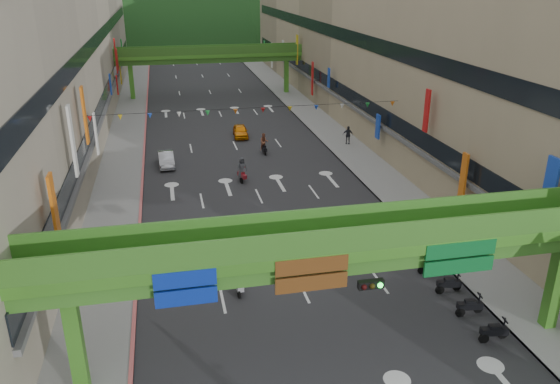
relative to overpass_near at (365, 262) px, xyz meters
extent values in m
cube|color=#28282B|center=(-0.93, 44.62, -5.20)|extent=(18.00, 140.00, 0.02)
cube|color=gray|center=(-11.93, 44.62, -5.13)|extent=(4.00, 140.00, 0.15)
cube|color=gray|center=(10.07, 44.62, -5.13)|extent=(4.00, 140.00, 0.15)
cube|color=#CC5959|center=(-10.03, 44.62, -5.12)|extent=(0.20, 140.00, 0.18)
cube|color=gray|center=(8.17, 44.62, -5.12)|extent=(0.20, 140.00, 0.18)
cube|color=#9E937F|center=(-19.93, 44.62, 4.29)|extent=(12.00, 95.00, 19.00)
cube|color=black|center=(-13.88, 44.62, -1.01)|extent=(0.08, 90.25, 1.40)
cube|color=black|center=(-13.88, 44.62, 4.99)|extent=(0.08, 90.25, 1.40)
cube|color=gray|center=(18.07, 44.62, 4.29)|extent=(12.00, 95.00, 19.00)
cube|color=black|center=(12.02, 44.62, -1.01)|extent=(0.08, 90.25, 1.40)
cube|color=black|center=(12.02, 44.62, 4.99)|extent=(0.08, 90.25, 1.40)
cube|color=#4C9E2D|center=(-0.93, 0.62, 0.54)|extent=(28.00, 2.20, 0.50)
cube|color=#387223|center=(-0.93, 0.62, -0.06)|extent=(28.00, 1.76, 0.70)
cube|color=#4C9E2D|center=(-11.93, 0.62, -2.81)|extent=(0.60, 0.60, 4.80)
cube|color=#4C9E2D|center=(10.07, 0.62, -2.81)|extent=(0.60, 0.60, 4.80)
cube|color=#387223|center=(-0.93, -0.42, 1.34)|extent=(28.00, 0.12, 1.10)
cube|color=#387223|center=(-0.93, 1.66, 1.34)|extent=(28.00, 0.12, 1.10)
cube|color=navy|center=(-7.43, -0.46, -0.06)|extent=(2.40, 0.12, 1.50)
cube|color=#593314|center=(-2.43, -0.46, -0.06)|extent=(3.00, 0.12, 1.50)
cube|color=#0C5926|center=(4.07, -0.46, -0.06)|extent=(3.20, 0.12, 1.50)
cube|color=black|center=(0.07, -0.61, -0.71)|extent=(1.10, 0.28, 0.35)
cube|color=#4C9E2D|center=(-0.93, 59.62, 0.54)|extent=(28.00, 2.20, 0.50)
cube|color=#387223|center=(-0.93, 59.62, -0.06)|extent=(28.00, 1.76, 0.70)
cube|color=#4C9E2D|center=(-11.93, 59.62, -2.81)|extent=(0.60, 0.60, 4.80)
cube|color=#4C9E2D|center=(10.07, 59.62, -2.81)|extent=(0.60, 0.60, 4.80)
cube|color=#387223|center=(-0.93, 58.58, 1.34)|extent=(28.00, 0.12, 1.10)
cube|color=#387223|center=(-0.93, 60.66, 1.34)|extent=(28.00, 0.12, 1.10)
ellipsoid|color=#1C4419|center=(-15.93, 154.62, -5.21)|extent=(168.00, 140.00, 112.00)
ellipsoid|color=#1C4419|center=(24.07, 174.62, -5.21)|extent=(208.00, 176.00, 128.00)
cylinder|color=black|center=(-0.93, 24.62, 0.99)|extent=(26.00, 0.03, 0.03)
cone|color=red|center=(-13.43, 24.62, 0.74)|extent=(0.36, 0.36, 0.40)
cone|color=gold|center=(-11.16, 24.62, 0.74)|extent=(0.36, 0.36, 0.40)
cone|color=#193FB2|center=(-8.89, 24.62, 0.74)|extent=(0.36, 0.36, 0.40)
cone|color=silver|center=(-6.61, 24.62, 0.74)|extent=(0.36, 0.36, 0.40)
cone|color=#198C33|center=(-4.34, 24.62, 0.74)|extent=(0.36, 0.36, 0.40)
cone|color=orange|center=(-2.07, 24.62, 0.74)|extent=(0.36, 0.36, 0.40)
cone|color=red|center=(0.20, 24.62, 0.74)|extent=(0.36, 0.36, 0.40)
cone|color=gold|center=(2.48, 24.62, 0.74)|extent=(0.36, 0.36, 0.40)
cone|color=#193FB2|center=(4.75, 24.62, 0.74)|extent=(0.36, 0.36, 0.40)
cone|color=silver|center=(7.02, 24.62, 0.74)|extent=(0.36, 0.36, 0.40)
cone|color=#198C33|center=(9.29, 24.62, 0.74)|extent=(0.36, 0.36, 0.40)
cone|color=orange|center=(11.57, 24.62, 0.74)|extent=(0.36, 0.36, 0.40)
cube|color=black|center=(1.50, 31.38, -4.66)|extent=(0.36, 1.30, 0.35)
cube|color=black|center=(1.50, 31.38, -4.41)|extent=(0.30, 0.55, 0.18)
cube|color=black|center=(1.50, 31.93, -4.16)|extent=(0.55, 0.06, 0.06)
cylinder|color=black|center=(1.50, 31.93, -4.96)|extent=(0.10, 0.50, 0.50)
cylinder|color=black|center=(1.49, 30.83, -4.96)|extent=(0.10, 0.50, 0.50)
imported|color=brown|center=(1.50, 31.38, -3.99)|extent=(0.84, 0.66, 1.72)
cube|color=#A0A1A9|center=(-4.48, 7.03, -4.66)|extent=(0.47, 1.33, 0.35)
cube|color=#A0A1A9|center=(-4.48, 7.03, -4.41)|extent=(0.35, 0.58, 0.18)
cube|color=#A0A1A9|center=(-4.43, 7.58, -4.16)|extent=(0.55, 0.11, 0.06)
cylinder|color=black|center=(-4.43, 7.58, -4.96)|extent=(0.15, 0.51, 0.50)
cylinder|color=black|center=(-4.53, 6.48, -4.96)|extent=(0.15, 0.51, 0.50)
imported|color=#272A38|center=(-4.48, 7.03, -3.93)|extent=(1.12, 0.55, 1.85)
cube|color=maroon|center=(-1.73, 24.25, -4.66)|extent=(0.67, 1.35, 0.35)
cube|color=maroon|center=(-1.73, 24.25, -4.41)|extent=(0.43, 0.61, 0.18)
cube|color=maroon|center=(-1.59, 24.78, -4.16)|extent=(0.55, 0.20, 0.06)
cylinder|color=black|center=(-1.59, 24.78, -4.96)|extent=(0.22, 0.51, 0.50)
cylinder|color=black|center=(-1.87, 23.72, -4.96)|extent=(0.22, 0.51, 0.50)
imported|color=#3D3F44|center=(-1.73, 24.25, -3.97)|extent=(0.98, 0.76, 1.77)
cube|color=black|center=(6.87, 0.22, -4.66)|extent=(1.33, 0.52, 0.35)
cube|color=black|center=(6.87, 0.22, -4.41)|extent=(0.58, 0.37, 0.18)
cube|color=black|center=(7.41, 0.29, -4.16)|extent=(0.13, 0.55, 0.06)
cylinder|color=black|center=(7.41, 0.29, -4.96)|extent=(0.51, 0.16, 0.50)
cylinder|color=black|center=(6.32, 0.15, -4.96)|extent=(0.51, 0.16, 0.50)
cube|color=black|center=(6.87, 2.42, -4.66)|extent=(1.33, 0.52, 0.35)
cube|color=black|center=(6.87, 2.42, -4.41)|extent=(0.58, 0.37, 0.18)
cube|color=black|center=(7.41, 2.49, -4.16)|extent=(0.13, 0.55, 0.06)
cylinder|color=black|center=(7.41, 2.49, -4.96)|extent=(0.51, 0.16, 0.50)
cylinder|color=black|center=(6.32, 2.35, -4.96)|extent=(0.51, 0.16, 0.50)
cube|color=black|center=(6.87, 4.62, -4.66)|extent=(1.33, 0.52, 0.35)
cube|color=black|center=(6.87, 4.62, -4.41)|extent=(0.58, 0.37, 0.18)
cube|color=black|center=(7.41, 4.69, -4.16)|extent=(0.13, 0.55, 0.06)
cylinder|color=black|center=(7.41, 4.69, -4.96)|extent=(0.51, 0.16, 0.50)
cylinder|color=black|center=(6.32, 4.55, -4.96)|extent=(0.51, 0.16, 0.50)
cube|color=black|center=(6.87, 6.82, -4.66)|extent=(1.33, 0.52, 0.35)
cube|color=black|center=(6.87, 6.82, -4.41)|extent=(0.58, 0.37, 0.18)
cube|color=black|center=(7.41, 6.89, -4.16)|extent=(0.13, 0.55, 0.06)
cylinder|color=black|center=(7.41, 6.89, -4.96)|extent=(0.51, 0.16, 0.50)
cylinder|color=black|center=(6.32, 6.75, -4.96)|extent=(0.51, 0.16, 0.50)
cube|color=black|center=(6.87, 9.02, -4.66)|extent=(1.33, 0.52, 0.35)
cube|color=black|center=(6.87, 9.02, -4.41)|extent=(0.58, 0.37, 0.18)
cube|color=black|center=(7.41, 9.09, -4.16)|extent=(0.13, 0.55, 0.06)
cylinder|color=black|center=(7.41, 9.09, -4.96)|extent=(0.51, 0.16, 0.50)
cylinder|color=black|center=(6.32, 8.95, -4.96)|extent=(0.51, 0.16, 0.50)
imported|color=#B3B4BC|center=(-7.93, 29.62, -4.56)|extent=(1.51, 3.95, 1.29)
imported|color=orange|center=(0.08, 37.74, -4.57)|extent=(1.74, 3.82, 1.27)
imported|color=#994022|center=(8.87, 11.35, -4.34)|extent=(0.86, 0.69, 1.72)
imported|color=#22232A|center=(10.43, 32.47, -4.29)|extent=(1.17, 0.82, 1.84)
imported|color=#28354F|center=(8.87, 10.62, -4.39)|extent=(0.86, 0.66, 1.63)
camera|label=1|loc=(-7.66, -18.83, 11.17)|focal=35.00mm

